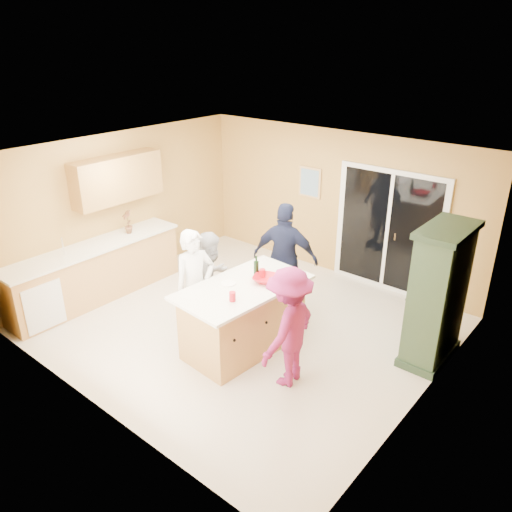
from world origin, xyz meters
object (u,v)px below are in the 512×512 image
Objects in this scene: kitchen_island at (244,319)px; woman_grey at (212,280)px; woman_magenta at (289,327)px; woman_white at (195,286)px; woman_navy at (285,258)px; green_hutch at (437,297)px.

woman_grey is (-0.77, 0.19, 0.29)m from kitchen_island.
woman_magenta is at bearing -8.26° from kitchen_island.
woman_magenta is at bearing -72.99° from woman_white.
woman_navy is (0.47, 1.47, 0.06)m from woman_white.
woman_navy is 1.85m from woman_magenta.
woman_grey is at bearing 43.33° from woman_navy.
woman_grey is at bearing -156.53° from green_hutch.
green_hutch is at bearing -78.06° from woman_grey.
green_hutch is 1.15× the size of woman_white.
woman_navy is at bearing 104.47° from kitchen_island.
kitchen_island is at bearing 80.87° from woman_navy.
woman_magenta reaches higher than kitchen_island.
green_hutch is 1.21× the size of woman_magenta.
woman_navy is at bearing -175.27° from green_hutch.
woman_navy reaches higher than woman_grey.
green_hutch is at bearing -42.91° from woman_white.
woman_grey is at bearing -108.84° from woman_magenta.
kitchen_island is at bearing -145.64° from green_hutch.
woman_grey is 1.73m from woman_magenta.
woman_magenta is (0.92, -0.21, 0.33)m from kitchen_island.
woman_white is 1.55m from woman_navy.
woman_grey is 0.95× the size of woman_magenta.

